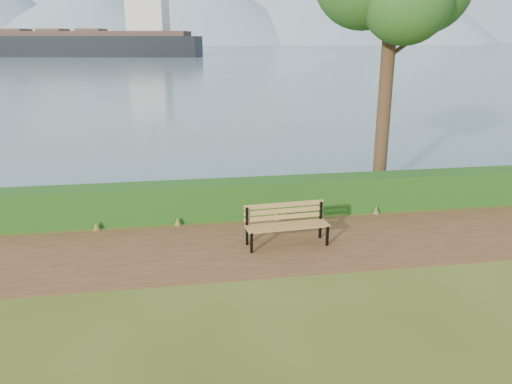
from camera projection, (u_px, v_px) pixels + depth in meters
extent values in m
plane|color=#405017|center=(227.00, 254.00, 11.61)|extent=(140.00, 140.00, 0.00)
cube|color=#53291C|center=(226.00, 249.00, 11.89)|extent=(40.00, 3.40, 0.01)
cube|color=#154513|center=(217.00, 199.00, 13.91)|extent=(32.00, 0.85, 1.00)
cube|color=slate|center=(173.00, 48.00, 256.66)|extent=(700.00, 510.00, 0.00)
cone|color=#7B8EA4|center=(88.00, 11.00, 367.47)|extent=(160.00, 160.00, 48.00)
cone|color=#7B8EA4|center=(196.00, 3.00, 387.26)|extent=(190.00, 190.00, 62.00)
cone|color=#7B8EA4|center=(309.00, 11.00, 398.32)|extent=(170.00, 170.00, 50.00)
cone|color=#7B8EA4|center=(410.00, 8.00, 420.56)|extent=(150.00, 150.00, 58.00)
cone|color=#7B8EA4|center=(158.00, 22.00, 410.16)|extent=(120.00, 120.00, 35.00)
cone|color=#7B8EA4|center=(347.00, 19.00, 429.58)|extent=(130.00, 130.00, 40.00)
cube|color=black|center=(252.00, 243.00, 11.58)|extent=(0.06, 0.07, 0.50)
cube|color=black|center=(247.00, 226.00, 11.97)|extent=(0.06, 0.07, 0.96)
cube|color=black|center=(249.00, 231.00, 11.75)|extent=(0.10, 0.58, 0.06)
cube|color=black|center=(327.00, 236.00, 12.00)|extent=(0.06, 0.07, 0.50)
cube|color=black|center=(320.00, 220.00, 12.39)|extent=(0.06, 0.07, 0.96)
cube|color=black|center=(324.00, 224.00, 12.16)|extent=(0.10, 0.58, 0.06)
cube|color=#A57F3F|center=(290.00, 229.00, 11.75)|extent=(2.01, 0.24, 0.04)
cube|color=#A57F3F|center=(288.00, 227.00, 11.88)|extent=(2.01, 0.24, 0.04)
cube|color=#A57F3F|center=(286.00, 225.00, 12.01)|extent=(2.01, 0.24, 0.04)
cube|color=#A57F3F|center=(285.00, 223.00, 12.14)|extent=(2.01, 0.24, 0.04)
cube|color=#A57F3F|center=(284.00, 217.00, 12.16)|extent=(2.01, 0.19, 0.12)
cube|color=#A57F3F|center=(284.00, 211.00, 12.12)|extent=(2.01, 0.19, 0.12)
cube|color=#A57F3F|center=(284.00, 205.00, 12.07)|extent=(2.01, 0.19, 0.12)
cylinder|color=#352015|center=(387.00, 75.00, 15.06)|extent=(0.42, 0.42, 7.50)
cylinder|color=#352015|center=(404.00, 46.00, 14.88)|extent=(1.10, 0.13, 0.82)
cylinder|color=#352015|center=(375.00, 27.00, 14.69)|extent=(0.85, 0.39, 0.75)
cube|color=black|center=(64.00, 50.00, 134.19)|extent=(74.10, 28.09, 7.34)
cube|color=#49322B|center=(62.00, 34.00, 132.92)|extent=(68.12, 25.62, 1.26)
cube|color=silver|center=(148.00, 11.00, 129.71)|extent=(11.17, 10.59, 11.54)
cube|color=brown|center=(15.00, 30.00, 133.51)|extent=(7.71, 8.18, 0.84)
cube|color=brown|center=(53.00, 30.00, 132.83)|extent=(7.71, 8.18, 0.84)
cube|color=brown|center=(91.00, 30.00, 132.15)|extent=(7.71, 8.18, 0.84)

